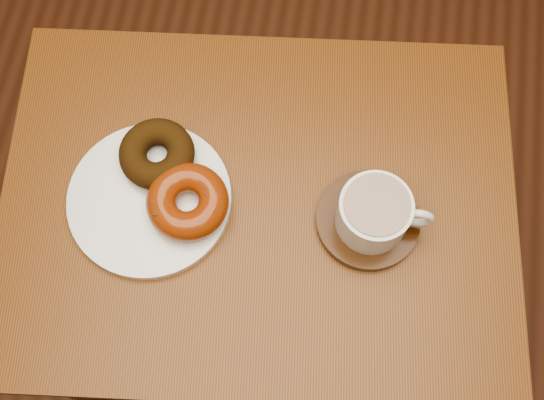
# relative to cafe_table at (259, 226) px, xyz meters

# --- Properties ---
(ground) EXTENTS (6.00, 6.00, 0.00)m
(ground) POSITION_rel_cafe_table_xyz_m (0.08, -0.17, -0.57)
(ground) COLOR #532C1A
(ground) RESTS_ON ground
(cafe_table) EXTENTS (0.78, 0.62, 0.68)m
(cafe_table) POSITION_rel_cafe_table_xyz_m (0.00, 0.00, 0.00)
(cafe_table) COLOR brown
(cafe_table) RESTS_ON ground
(donut_plate) EXTENTS (0.28, 0.28, 0.01)m
(donut_plate) POSITION_rel_cafe_table_xyz_m (-0.15, -0.02, 0.12)
(donut_plate) COLOR white
(donut_plate) RESTS_ON cafe_table
(donut_cinnamon) EXTENTS (0.13, 0.13, 0.04)m
(donut_cinnamon) POSITION_rel_cafe_table_xyz_m (-0.15, 0.04, 0.14)
(donut_cinnamon) COLOR #36200A
(donut_cinnamon) RESTS_ON donut_plate
(donut_caramel) EXTENTS (0.13, 0.13, 0.04)m
(donut_caramel) POSITION_rel_cafe_table_xyz_m (-0.09, -0.03, 0.14)
(donut_caramel) COLOR #8E370F
(donut_caramel) RESTS_ON donut_plate
(saucer) EXTENTS (0.17, 0.17, 0.02)m
(saucer) POSITION_rel_cafe_table_xyz_m (0.15, -0.00, 0.12)
(saucer) COLOR #341907
(saucer) RESTS_ON cafe_table
(coffee_cup) EXTENTS (0.13, 0.10, 0.07)m
(coffee_cup) POSITION_rel_cafe_table_xyz_m (0.16, -0.01, 0.16)
(coffee_cup) COLOR white
(coffee_cup) RESTS_ON saucer
(teaspoon) EXTENTS (0.02, 0.09, 0.01)m
(teaspoon) POSITION_rel_cafe_table_xyz_m (0.15, 0.04, 0.13)
(teaspoon) COLOR silver
(teaspoon) RESTS_ON saucer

